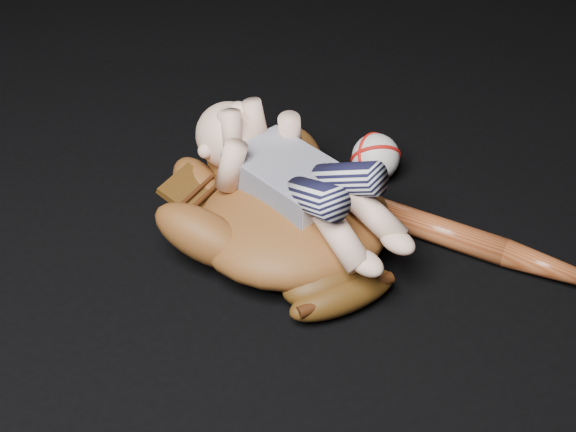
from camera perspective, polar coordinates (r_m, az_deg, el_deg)
The scene contains 4 objects.
baseball_glove at distance 1.21m, azimuth 0.42°, elevation 0.12°, with size 0.38×0.43×0.13m, color brown, non-canonical shape.
newborn_baby at distance 1.18m, azimuth 1.09°, elevation 2.82°, with size 0.19×0.41×0.16m, color beige, non-canonical shape.
baseball_bat at distance 1.26m, azimuth 16.32°, elevation -2.91°, with size 0.04×0.47×0.04m, color brown, non-canonical shape.
baseball at distance 1.39m, azimuth 6.26°, elevation 4.17°, with size 0.08×0.08×0.08m, color silver.
Camera 1 is at (-0.54, -0.61, 0.83)m, focal length 50.00 mm.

